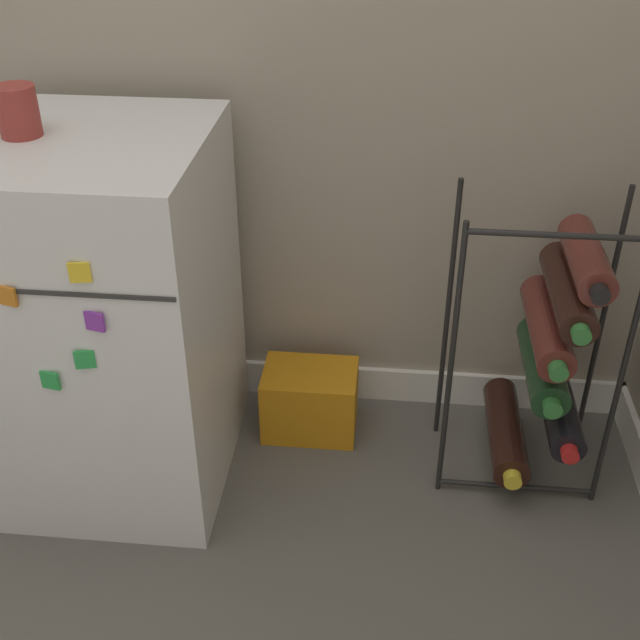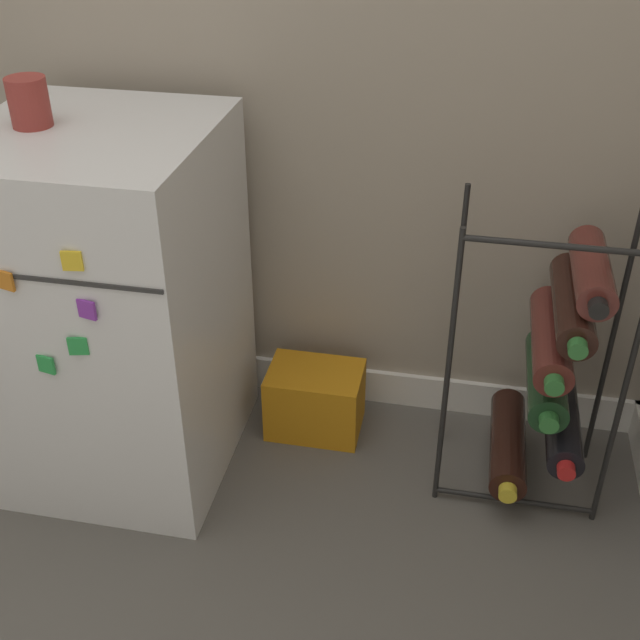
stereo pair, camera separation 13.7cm
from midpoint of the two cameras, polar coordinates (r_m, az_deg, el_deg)
The scene contains 5 objects.
ground_plane at distance 1.66m, azimuth -5.29°, elevation -18.39°, with size 14.00×14.00×0.00m, color #56544F.
mini_fridge at distance 1.74m, azimuth -12.31°, elevation 0.80°, with size 0.47×0.53×0.78m.
wine_rack at distance 1.74m, azimuth 18.30°, elevation -3.23°, with size 0.35×0.33×0.66m.
soda_box at distance 1.94m, azimuth 1.68°, elevation -5.75°, with size 0.22×0.16×0.17m.
fridge_top_cup at distance 1.61m, azimuth -17.66°, elevation 14.52°, with size 0.07×0.07×0.09m.
Camera 2 is at (0.42, -0.98, 1.29)m, focal length 45.00 mm.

